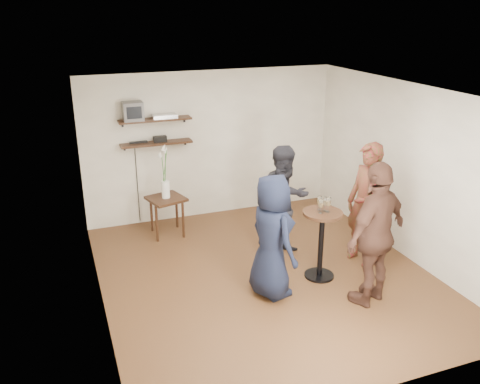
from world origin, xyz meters
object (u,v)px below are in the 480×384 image
(radio, at_px, (160,139))
(person_navy, at_px, (272,237))
(side_table, at_px, (166,204))
(drinks_table, at_px, (321,236))
(person_brown, at_px, (376,234))
(crt_monitor, at_px, (133,111))
(dvd_deck, at_px, (164,116))
(person_dark, at_px, (285,202))
(person_plaid, at_px, (366,204))

(radio, distance_m, person_navy, 3.02)
(side_table, bearing_deg, radio, 83.78)
(drinks_table, relative_size, person_brown, 0.52)
(person_brown, bearing_deg, crt_monitor, -77.43)
(dvd_deck, bearing_deg, radio, 180.00)
(person_navy, bearing_deg, side_table, 9.28)
(radio, bearing_deg, person_navy, -73.88)
(person_brown, bearing_deg, side_table, -77.59)
(radio, xyz_separation_m, person_dark, (1.46, -1.83, -0.65))
(person_navy, distance_m, person_brown, 1.30)
(drinks_table, relative_size, person_navy, 0.60)
(crt_monitor, distance_m, radio, 0.65)
(person_navy, bearing_deg, dvd_deck, 2.99)
(person_dark, bearing_deg, crt_monitor, 123.60)
(side_table, bearing_deg, dvd_deck, 73.51)
(dvd_deck, height_order, drinks_table, dvd_deck)
(crt_monitor, relative_size, drinks_table, 0.32)
(dvd_deck, distance_m, side_table, 1.45)
(dvd_deck, xyz_separation_m, person_dark, (1.37, -1.83, -1.03))
(person_dark, xyz_separation_m, person_navy, (-0.65, -0.99, -0.03))
(drinks_table, height_order, person_brown, person_brown)
(dvd_deck, height_order, person_dark, dvd_deck)
(crt_monitor, relative_size, person_plaid, 0.17)
(person_plaid, height_order, person_dark, person_plaid)
(crt_monitor, distance_m, person_brown, 4.31)
(crt_monitor, distance_m, person_navy, 3.30)
(person_plaid, relative_size, person_dark, 1.06)
(dvd_deck, distance_m, drinks_table, 3.32)
(crt_monitor, relative_size, dvd_deck, 0.80)
(person_navy, xyz_separation_m, person_brown, (1.14, -0.61, 0.11))
(side_table, bearing_deg, person_plaid, -37.96)
(person_dark, bearing_deg, radio, 116.46)
(person_dark, bearing_deg, person_brown, -85.03)
(person_brown, bearing_deg, dvd_deck, -83.63)
(drinks_table, height_order, person_plaid, person_plaid)
(dvd_deck, bearing_deg, person_navy, -75.68)
(side_table, height_order, person_brown, person_brown)
(crt_monitor, height_order, person_navy, crt_monitor)
(person_navy, bearing_deg, person_brown, -129.63)
(crt_monitor, xyz_separation_m, person_plaid, (2.88, -2.47, -1.10))
(radio, relative_size, side_table, 0.33)
(side_table, distance_m, drinks_table, 2.74)
(side_table, xyz_separation_m, person_dark, (1.52, -1.33, 0.32))
(crt_monitor, height_order, side_table, crt_monitor)
(crt_monitor, height_order, person_brown, crt_monitor)
(crt_monitor, height_order, person_dark, crt_monitor)
(radio, bearing_deg, person_brown, -60.34)
(side_table, distance_m, person_dark, 2.04)
(drinks_table, xyz_separation_m, person_navy, (-0.83, -0.17, 0.20))
(side_table, height_order, person_navy, person_navy)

